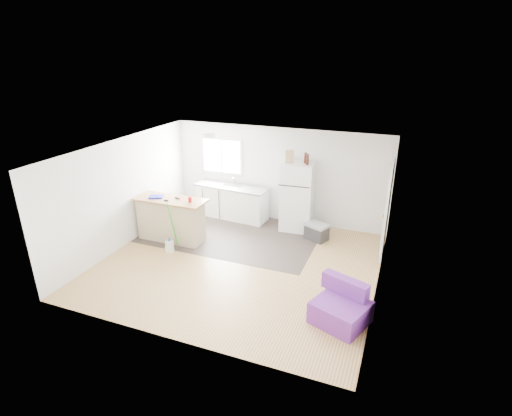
{
  "coord_description": "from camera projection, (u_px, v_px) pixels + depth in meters",
  "views": [
    {
      "loc": [
        2.98,
        -6.63,
        4.17
      ],
      "look_at": [
        0.11,
        0.7,
        1.0
      ],
      "focal_mm": 28.0,
      "sensor_mm": 36.0,
      "label": 1
    }
  ],
  "objects": [
    {
      "name": "cleaner_jug",
      "position": [
        170.0,
        246.0,
        8.71
      ],
      "size": [
        0.15,
        0.11,
        0.33
      ],
      "rotation": [
        0.0,
        0.0,
        -0.04
      ],
      "color": "white",
      "rests_on": "floor"
    },
    {
      "name": "interior_door",
      "position": [
        387.0,
        210.0,
        8.33
      ],
      "size": [
        0.11,
        0.92,
        2.1
      ],
      "color": "white",
      "rests_on": "right_wall"
    },
    {
      "name": "bottle_right",
      "position": [
        306.0,
        158.0,
        9.22
      ],
      "size": [
        0.08,
        0.08,
        0.25
      ],
      "primitive_type": "cylinder",
      "rotation": [
        0.0,
        0.0,
        0.22
      ],
      "color": "#37130A",
      "rests_on": "refrigerator"
    },
    {
      "name": "room",
      "position": [
        238.0,
        210.0,
        7.85
      ],
      "size": [
        5.51,
        5.01,
        2.41
      ],
      "color": "#9B6D41",
      "rests_on": "ground"
    },
    {
      "name": "bottle_left",
      "position": [
        307.0,
        159.0,
        9.1
      ],
      "size": [
        0.07,
        0.07,
        0.25
      ],
      "primitive_type": "cylinder",
      "rotation": [
        0.0,
        0.0,
        0.05
      ],
      "color": "#37130A",
      "rests_on": "refrigerator"
    },
    {
      "name": "window",
      "position": [
        222.0,
        156.0,
        10.39
      ],
      "size": [
        1.18,
        0.06,
        0.98
      ],
      "color": "white",
      "rests_on": "back_wall"
    },
    {
      "name": "ceiling_fixture",
      "position": [
        209.0,
        135.0,
        8.85
      ],
      "size": [
        0.3,
        0.3,
        0.07
      ],
      "primitive_type": "cylinder",
      "color": "white",
      "rests_on": "ceiling"
    },
    {
      "name": "tool_a",
      "position": [
        177.0,
        198.0,
        8.98
      ],
      "size": [
        0.15,
        0.1,
        0.03
      ],
      "primitive_type": "cube",
      "rotation": [
        0.0,
        0.0,
        -0.43
      ],
      "color": "black",
      "rests_on": "peninsula"
    },
    {
      "name": "purple_seat",
      "position": [
        341.0,
        308.0,
        6.48
      ],
      "size": [
        1.02,
        1.01,
        0.66
      ],
      "rotation": [
        0.0,
        0.0,
        -0.36
      ],
      "color": "#712D94",
      "rests_on": "floor"
    },
    {
      "name": "kitchen_cabinets",
      "position": [
        232.0,
        201.0,
        10.42
      ],
      "size": [
        1.98,
        0.77,
        1.14
      ],
      "rotation": [
        0.0,
        0.0,
        -0.09
      ],
      "color": "white",
      "rests_on": "floor"
    },
    {
      "name": "refrigerator",
      "position": [
        297.0,
        196.0,
        9.62
      ],
      "size": [
        0.79,
        0.75,
        1.68
      ],
      "rotation": [
        0.0,
        0.0,
        0.07
      ],
      "color": "white",
      "rests_on": "floor"
    },
    {
      "name": "tool_b",
      "position": [
        166.0,
        200.0,
        8.84
      ],
      "size": [
        0.11,
        0.06,
        0.03
      ],
      "primitive_type": "cube",
      "rotation": [
        0.0,
        0.0,
        0.23
      ],
      "color": "black",
      "rests_on": "peninsula"
    },
    {
      "name": "red_cup",
      "position": [
        190.0,
        199.0,
        8.77
      ],
      "size": [
        0.1,
        0.1,
        0.12
      ],
      "primitive_type": "cylinder",
      "rotation": [
        0.0,
        0.0,
        0.37
      ],
      "color": "#B90B15",
      "rests_on": "peninsula"
    },
    {
      "name": "blue_tray",
      "position": [
        156.0,
        197.0,
        9.05
      ],
      "size": [
        0.36,
        0.32,
        0.04
      ],
      "primitive_type": "cube",
      "rotation": [
        0.0,
        0.0,
        0.42
      ],
      "color": "#151BC6",
      "rests_on": "peninsula"
    },
    {
      "name": "vinyl_zone",
      "position": [
        232.0,
        234.0,
        9.62
      ],
      "size": [
        4.05,
        2.5,
        0.0
      ],
      "primitive_type": "cube",
      "color": "#372D29",
      "rests_on": "floor"
    },
    {
      "name": "cooler",
      "position": [
        317.0,
        231.0,
        9.28
      ],
      "size": [
        0.62,
        0.54,
        0.4
      ],
      "rotation": [
        0.0,
        0.0,
        -0.43
      ],
      "color": "#2C2C2E",
      "rests_on": "floor"
    },
    {
      "name": "cardboard_box",
      "position": [
        290.0,
        157.0,
        9.24
      ],
      "size": [
        0.22,
        0.15,
        0.3
      ],
      "primitive_type": "cube",
      "rotation": [
        0.0,
        0.0,
        0.26
      ],
      "color": "tan",
      "rests_on": "refrigerator"
    },
    {
      "name": "peninsula",
      "position": [
        171.0,
        219.0,
        9.17
      ],
      "size": [
        1.65,
        0.64,
        1.01
      ],
      "rotation": [
        0.0,
        0.0,
        0.0
      ],
      "color": "#C7B590",
      "rests_on": "floor"
    },
    {
      "name": "mop",
      "position": [
        169.0,
        241.0,
        8.76
      ],
      "size": [
        0.19,
        0.33,
        1.16
      ],
      "rotation": [
        0.0,
        0.0,
        0.02
      ],
      "color": "green",
      "rests_on": "floor"
    }
  ]
}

